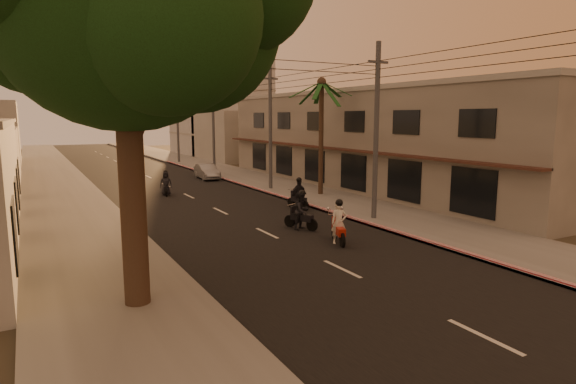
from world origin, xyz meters
name	(u,v)px	position (x,y,z in m)	size (l,w,h in m)	color
ground	(378,287)	(0.00, 0.00, 0.00)	(160.00, 160.00, 0.00)	#383023
road	(189,196)	(0.00, 20.00, 0.01)	(10.00, 140.00, 0.02)	black
sidewalk_right	(286,188)	(7.50, 20.00, 0.06)	(5.00, 140.00, 0.12)	slate
sidewalk_left	(67,205)	(-7.50, 20.00, 0.06)	(5.00, 140.00, 0.12)	slate
curb_stripe	(290,200)	(5.10, 15.00, 0.10)	(0.20, 60.00, 0.20)	red
shophouse_row	(373,139)	(13.95, 18.00, 3.65)	(8.80, 34.20, 7.30)	gray
distant_tower	(219,56)	(16.00, 56.00, 14.00)	(12.10, 12.10, 28.00)	#B7B5B2
palm_tree	(322,89)	(8.00, 16.00, 7.15)	(5.00, 5.00, 8.20)	black
utility_poles	(270,100)	(6.20, 20.00, 6.54)	(1.20, 48.26, 9.00)	#38383A
filler_right	(237,136)	(14.00, 45.00, 3.00)	(8.00, 14.00, 6.00)	#A59F95
scooter_red	(339,224)	(1.88, 4.96, 0.86)	(1.04, 1.87, 1.92)	black
scooter_mid_a	(302,211)	(1.83, 7.94, 0.87)	(1.36, 1.84, 1.91)	black
scooter_mid_b	(299,195)	(4.20, 12.37, 0.85)	(1.16, 1.92, 1.89)	black
scooter_far_a	(166,184)	(-1.26, 21.04, 0.80)	(1.05, 1.76, 1.76)	black
parked_car	(207,172)	(4.12, 28.11, 0.65)	(1.64, 4.05, 1.31)	gray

